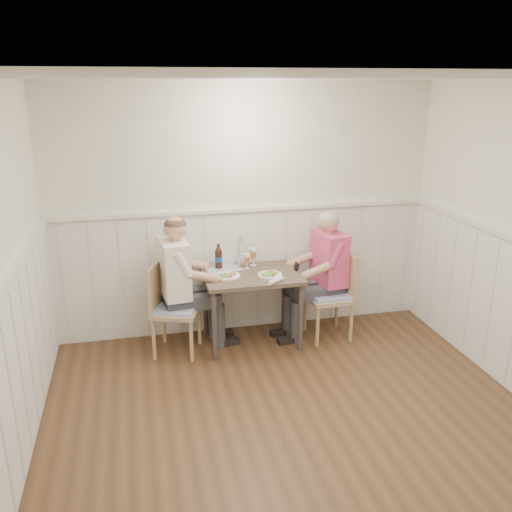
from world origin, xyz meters
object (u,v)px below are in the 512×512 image
(chair_left, at_px, (170,305))
(beer_bottle, at_px, (219,258))
(grass_vase, at_px, (238,250))
(diner_cream, at_px, (180,294))
(dining_table, at_px, (252,283))
(chair_right, at_px, (334,292))
(man_in_pink, at_px, (325,283))

(chair_left, relative_size, beer_bottle, 3.46)
(grass_vase, bearing_deg, beer_bottle, -164.95)
(diner_cream, relative_size, beer_bottle, 5.29)
(dining_table, relative_size, chair_right, 1.05)
(chair_left, xyz_separation_m, diner_cream, (0.10, 0.05, 0.09))
(diner_cream, distance_m, grass_vase, 0.77)
(chair_left, height_order, beer_bottle, beer_bottle)
(dining_table, height_order, diner_cream, diner_cream)
(dining_table, distance_m, man_in_pink, 0.80)
(chair_right, height_order, man_in_pink, man_in_pink)
(dining_table, bearing_deg, chair_right, -3.14)
(beer_bottle, relative_size, grass_vase, 0.72)
(dining_table, xyz_separation_m, diner_cream, (-0.72, 0.03, -0.07))
(dining_table, relative_size, diner_cream, 0.69)
(dining_table, relative_size, man_in_pink, 0.70)
(man_in_pink, distance_m, diner_cream, 1.52)
(dining_table, xyz_separation_m, chair_right, (0.87, -0.05, -0.15))
(dining_table, xyz_separation_m, man_in_pink, (0.80, 0.04, -0.08))
(chair_right, height_order, beer_bottle, beer_bottle)
(dining_table, distance_m, chair_right, 0.88)
(dining_table, bearing_deg, man_in_pink, 3.09)
(chair_right, height_order, diner_cream, diner_cream)
(man_in_pink, xyz_separation_m, beer_bottle, (-1.09, 0.19, 0.29))
(chair_right, xyz_separation_m, chair_left, (-1.69, 0.03, -0.00))
(chair_left, bearing_deg, man_in_pink, 2.28)
(beer_bottle, bearing_deg, diner_cream, -154.42)
(dining_table, xyz_separation_m, beer_bottle, (-0.29, 0.23, 0.22))
(chair_left, distance_m, diner_cream, 0.14)
(chair_right, distance_m, beer_bottle, 1.25)
(diner_cream, relative_size, grass_vase, 3.79)
(chair_right, bearing_deg, diner_cream, 177.21)
(diner_cream, distance_m, beer_bottle, 0.55)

